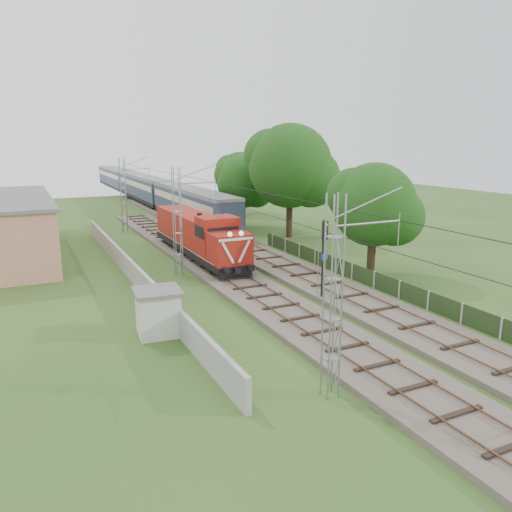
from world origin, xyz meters
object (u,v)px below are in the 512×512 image
locomotive (198,234)px  relay_hut (158,312)px  signal_post (324,246)px  coach_rake (144,187)px

locomotive → relay_hut: 16.70m
locomotive → signal_post: (3.25, -14.04, 1.38)m
coach_rake → relay_hut: (-12.40, -55.52, -1.40)m
coach_rake → signal_post: 54.66m
signal_post → relay_hut: signal_post is taller
locomotive → relay_hut: (-7.40, -14.94, -0.93)m
coach_rake → relay_hut: 56.91m
locomotive → signal_post: bearing=-77.0°
signal_post → coach_rake: bearing=88.2°
locomotive → coach_rake: locomotive is taller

